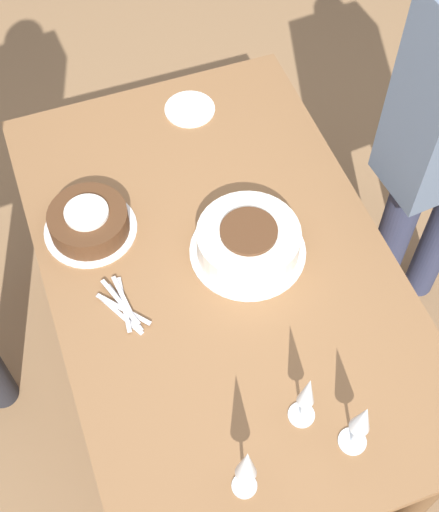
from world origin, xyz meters
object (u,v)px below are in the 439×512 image
Objects in this scene: cake_center_white at (248,242)px; cake_front_chocolate at (89,222)px; wine_glass_extra at (362,420)px; wine_glass_near at (247,465)px; wine_glass_far at (307,394)px.

cake_center_white reaches higher than cake_front_chocolate.
wine_glass_near is at bearing -87.95° from wine_glass_extra.
cake_front_chocolate is at bearing -152.13° from wine_glass_extra.
cake_center_white is at bearing 174.10° from wine_glass_far.
cake_center_white is 1.36× the size of wine_glass_near.
wine_glass_near is 0.28m from wine_glass_extra.
cake_center_white is 0.45m from cake_front_chocolate.
wine_glass_far reaches higher than cake_center_white.
wine_glass_extra is (0.59, 0.04, 0.09)m from cake_center_white.
wine_glass_near reaches higher than wine_glass_extra.
wine_glass_near is 0.22m from wine_glass_far.
wine_glass_extra is (0.81, 0.43, 0.10)m from cake_front_chocolate.
cake_center_white is 0.50m from wine_glass_far.
wine_glass_near reaches higher than cake_front_chocolate.
cake_center_white is at bearing 60.55° from cake_front_chocolate.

